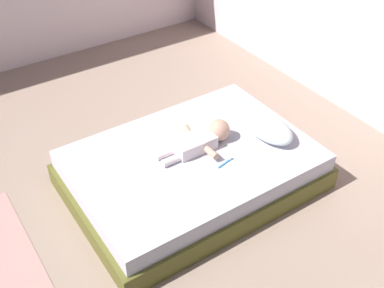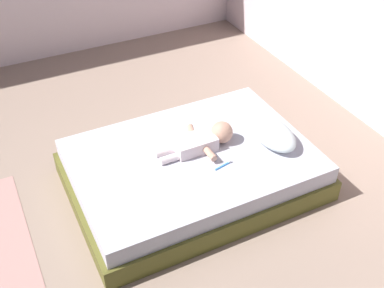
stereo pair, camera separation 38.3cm
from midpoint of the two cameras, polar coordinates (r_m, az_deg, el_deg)
name	(u,v)px [view 1 (the left image)]	position (r m, az deg, el deg)	size (l,w,h in m)	color
ground_plane	(93,234)	(3.84, -14.67, -10.61)	(8.00, 8.00, 0.00)	gray
bed	(192,170)	(4.00, -2.74, -3.23)	(1.43, 2.02, 0.35)	brown
pillow	(267,127)	(4.07, 6.45, 1.96)	(0.55, 0.30, 0.16)	silver
baby	(202,139)	(3.92, -1.57, 0.47)	(0.49, 0.68, 0.19)	white
toothbrush	(226,162)	(3.78, 1.20, -2.36)	(0.05, 0.16, 0.02)	#3F8CE5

